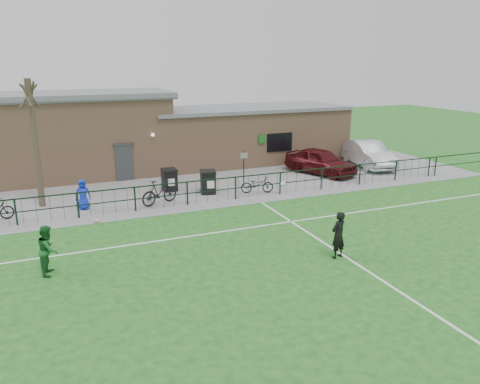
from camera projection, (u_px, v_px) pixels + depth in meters
name	position (u px, v px, depth m)	size (l,w,h in m)	color
ground	(295.00, 265.00, 16.06)	(90.00, 90.00, 0.00)	#195719
paving_strip	(186.00, 177.00, 28.06)	(34.00, 13.00, 0.02)	gray
pitch_line_touch	(218.00, 203.00, 22.99)	(28.00, 0.10, 0.01)	white
pitch_line_mid	(249.00, 228.00, 19.62)	(28.00, 0.10, 0.01)	white
pitch_line_perp	(344.00, 256.00, 16.80)	(0.10, 16.00, 0.01)	white
perimeter_fence	(217.00, 190.00, 23.01)	(28.00, 0.10, 1.20)	black
bare_tree	(35.00, 145.00, 21.63)	(0.30, 0.30, 6.00)	#403327
wheelie_bin_left	(169.00, 180.00, 24.99)	(0.72, 0.82, 1.09)	black
wheelie_bin_right	(208.00, 183.00, 24.48)	(0.75, 0.85, 1.13)	black
sign_post	(244.00, 169.00, 25.59)	(0.06, 0.06, 2.00)	black
car_maroon	(321.00, 161.00, 28.56)	(1.86, 4.62, 1.57)	#450C10
car_silver	(368.00, 154.00, 30.54)	(1.74, 5.00, 1.65)	#ACB0B4
bicycle_d	(160.00, 192.00, 22.58)	(0.57, 2.02, 1.21)	black
bicycle_e	(257.00, 185.00, 24.55)	(0.60, 1.72, 0.90)	black
spectator_child	(83.00, 194.00, 21.80)	(0.70, 0.46, 1.44)	#1531CB
goalkeeper_kick	(337.00, 234.00, 16.50)	(1.02, 3.58, 2.10)	black
outfield_player	(48.00, 250.00, 15.25)	(0.81, 0.63, 1.66)	#1A5D27
ball_ground	(96.00, 221.00, 20.16)	(0.20, 0.20, 0.20)	white
clubhouse	(158.00, 134.00, 29.79)	(24.25, 5.40, 4.96)	tan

